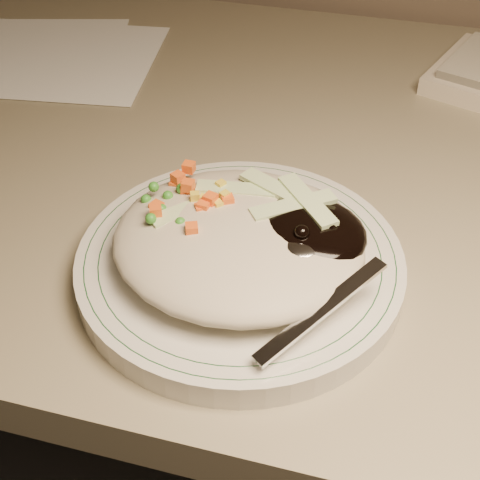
# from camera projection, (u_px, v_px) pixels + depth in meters

# --- Properties ---
(desk) EXTENTS (1.40, 0.70, 0.74)m
(desk) POSITION_uv_depth(u_px,v_px,m) (325.00, 295.00, 0.80)
(desk) COLOR #7F755C
(desk) RESTS_ON ground
(plate) EXTENTS (0.26, 0.26, 0.02)m
(plate) POSITION_uv_depth(u_px,v_px,m) (240.00, 265.00, 0.53)
(plate) COLOR silver
(plate) RESTS_ON desk
(plate_rim) EXTENTS (0.24, 0.24, 0.00)m
(plate_rim) POSITION_uv_depth(u_px,v_px,m) (240.00, 255.00, 0.52)
(plate_rim) COLOR #144723
(plate_rim) RESTS_ON plate
(meal) EXTENTS (0.21, 0.19, 0.05)m
(meal) POSITION_uv_depth(u_px,v_px,m) (245.00, 236.00, 0.51)
(meal) COLOR #B3A791
(meal) RESTS_ON plate
(papers) EXTENTS (0.38, 0.28, 0.00)m
(papers) POSITION_uv_depth(u_px,v_px,m) (16.00, 55.00, 0.83)
(papers) COLOR white
(papers) RESTS_ON desk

